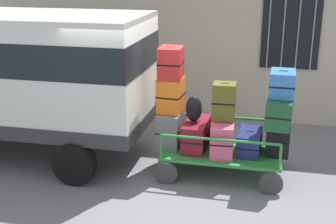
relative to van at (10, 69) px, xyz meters
The scene contains 16 objects.
ground_plane 3.18m from the van, ahead, with size 40.00×40.00×0.00m, color slate.
building_wall 4.12m from the van, 46.76° to the left, with size 12.00×0.38×5.00m.
van is the anchor object (origin of this frame).
luggage_cart 4.05m from the van, ahead, with size 2.02×1.28×0.42m.
cart_railing 3.94m from the van, ahead, with size 1.91×1.14×0.42m.
suitcase_left_bottom 3.08m from the van, ahead, with size 0.40×0.63×0.61m.
suitcase_left_middle 2.97m from the van, ahead, with size 0.43×0.51×0.58m.
suitcase_left_top 2.96m from the van, ahead, with size 0.40×0.49×0.52m.
suitcase_midleft_bottom 3.53m from the van, ahead, with size 0.40×0.87×0.48m.
suitcase_center_bottom 3.95m from the van, ahead, with size 0.44×0.96×0.55m.
suitcase_center_middle 3.86m from the van, ahead, with size 0.38×0.36×0.61m.
suitcase_midright_bottom 4.41m from the van, ahead, with size 0.41×0.73×0.37m.
suitcase_right_bottom 4.83m from the van, ahead, with size 0.38×0.46×0.56m.
suitcase_right_middle 4.76m from the van, ahead, with size 0.47×1.07×0.45m.
suitcase_right_top 4.74m from the van, ahead, with size 0.41×0.57×0.40m.
backpack 3.39m from the van, ahead, with size 0.27×0.22×0.44m.
Camera 1 is at (1.75, -7.07, 3.39)m, focal length 47.98 mm.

